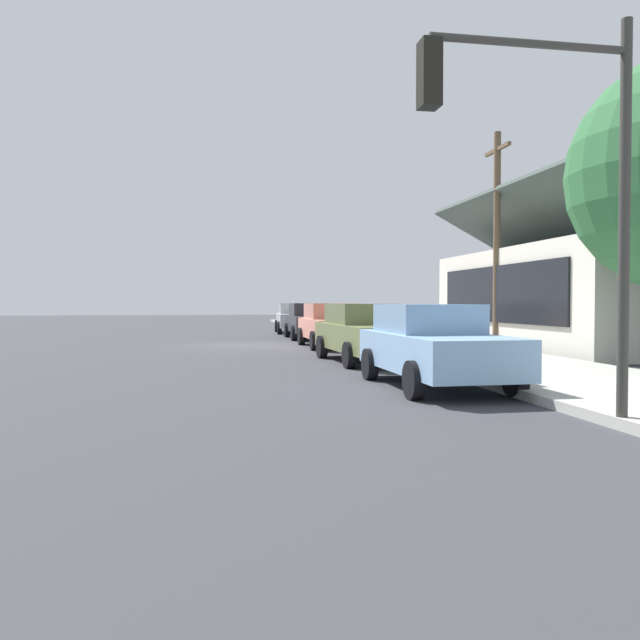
{
  "coord_description": "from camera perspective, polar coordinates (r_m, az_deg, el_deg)",
  "views": [
    {
      "loc": [
        24.15,
        -1.6,
        1.63
      ],
      "look_at": [
        2.26,
        2.2,
        1.01
      ],
      "focal_mm": 35.74,
      "sensor_mm": 36.0,
      "label": 1
    }
  ],
  "objects": [
    {
      "name": "ground_plane",
      "position": [
        24.26,
        -6.04,
        -2.27
      ],
      "size": [
        120.0,
        120.0,
        0.0
      ],
      "primitive_type": "plane",
      "color": "#38383D"
    },
    {
      "name": "fire_hydrant_red",
      "position": [
        31.11,
        0.91,
        -0.5
      ],
      "size": [
        0.22,
        0.22,
        0.71
      ],
      "color": "red",
      "rests_on": "sidewalk_curb"
    },
    {
      "name": "sidewalk_curb",
      "position": [
        25.24,
        6.75,
        -1.94
      ],
      "size": [
        60.0,
        4.2,
        0.16
      ],
      "primitive_type": "cube",
      "color": "#B2AFA8",
      "rests_on": "ground"
    },
    {
      "name": "storefront_building",
      "position": [
        24.7,
        23.53,
        2.07
      ],
      "size": [
        11.89,
        7.87,
        5.63
      ],
      "color": "silver",
      "rests_on": "ground"
    },
    {
      "name": "car_silver",
      "position": [
        34.08,
        -2.28,
        0.22
      ],
      "size": [
        4.72,
        2.21,
        1.59
      ],
      "rotation": [
        0.0,
        0.0,
        -0.06
      ],
      "color": "silver",
      "rests_on": "ground"
    },
    {
      "name": "traffic_light_main",
      "position": [
        8.63,
        19.7,
        13.97
      ],
      "size": [
        0.37,
        2.79,
        5.2
      ],
      "color": "#383833",
      "rests_on": "ground"
    },
    {
      "name": "utility_pole_wooden",
      "position": [
        23.01,
        15.55,
        7.27
      ],
      "size": [
        1.8,
        0.24,
        7.5
      ],
      "color": "brown",
      "rests_on": "ground"
    },
    {
      "name": "car_skyblue",
      "position": [
        12.45,
        10.12,
        -2.18
      ],
      "size": [
        4.55,
        2.1,
        1.59
      ],
      "rotation": [
        0.0,
        0.0,
        0.02
      ],
      "color": "#8CB7E0",
      "rests_on": "ground"
    },
    {
      "name": "car_olive",
      "position": [
        17.46,
        4.16,
        -1.08
      ],
      "size": [
        4.9,
        2.27,
        1.59
      ],
      "rotation": [
        0.0,
        0.0,
        0.05
      ],
      "color": "olive",
      "rests_on": "ground"
    },
    {
      "name": "car_charcoal",
      "position": [
        28.6,
        -0.94,
        -0.04
      ],
      "size": [
        4.63,
        2.05,
        1.59
      ],
      "rotation": [
        0.0,
        0.0,
        -0.02
      ],
      "color": "#2D3035",
      "rests_on": "ground"
    },
    {
      "name": "car_coral",
      "position": [
        23.17,
        1.08,
        -0.42
      ],
      "size": [
        4.63,
        2.1,
        1.59
      ],
      "rotation": [
        0.0,
        0.0,
        0.01
      ],
      "color": "#EA8C75",
      "rests_on": "ground"
    }
  ]
}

